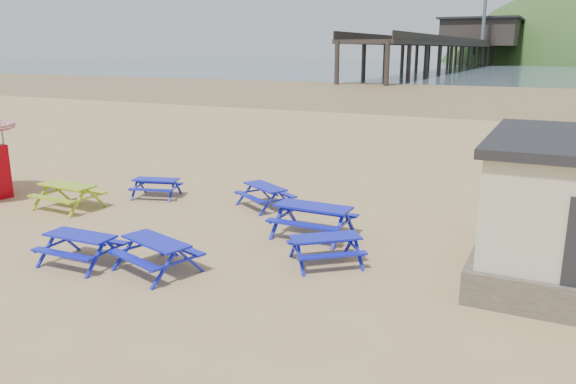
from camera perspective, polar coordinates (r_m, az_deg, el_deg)
The scene contains 11 objects.
ground at distance 15.73m, azimuth -7.18°, elevation -4.17°, with size 400.00×400.00×0.00m, color tan.
wet_sand at distance 68.12m, azimuth 19.25°, elevation 9.35°, with size 400.00×400.00×0.00m, color olive.
sea at distance 182.69m, azimuth 23.93°, elevation 11.56°, with size 400.00×400.00×0.00m, color #41525D.
picnic_table_blue_a at distance 19.81m, azimuth -13.22°, elevation 0.40°, with size 1.83×1.63×0.64m.
picnic_table_blue_b at distance 18.05m, azimuth -2.33°, elevation -0.46°, with size 2.16×2.04×0.71m.
picnic_table_blue_c at distance 15.27m, azimuth 2.56°, elevation -2.94°, with size 2.08×1.68×0.86m.
picnic_table_blue_d at distance 14.23m, azimuth -20.28°, elevation -5.45°, with size 1.77×1.44×0.72m.
picnic_table_blue_e at distance 13.24m, azimuth -13.18°, elevation -6.32°, with size 2.13×1.90×0.75m.
picnic_table_blue_f at distance 13.37m, azimuth 3.85°, elevation -5.90°, with size 2.09×2.04×0.68m.
picnic_table_yellow at distance 19.19m, azimuth -21.43°, elevation -0.43°, with size 1.97×1.62×0.80m.
pier at distance 192.47m, azimuth 18.73°, elevation 13.72°, with size 24.00×220.00×39.29m.
Camera 1 is at (8.25, -12.44, 4.95)m, focal length 35.00 mm.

